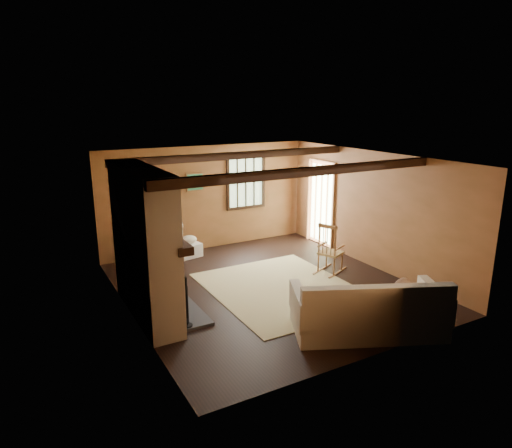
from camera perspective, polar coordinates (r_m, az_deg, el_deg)
ground at (r=8.60m, az=1.40°, el=-7.89°), size 5.50×5.50×0.00m
room_envelope at (r=8.43m, az=1.88°, el=3.28°), size 5.02×5.52×2.44m
fireplace at (r=7.40m, az=-13.58°, el=-3.10°), size 1.02×2.30×2.40m
rug at (r=8.54m, az=3.26°, el=-8.07°), size 2.50×3.00×0.01m
rocking_chair at (r=9.30m, az=9.21°, el=-3.42°), size 0.84×0.67×1.04m
sofa at (r=7.10m, az=13.97°, el=-10.75°), size 2.43×1.81×0.90m
firewood_pile at (r=10.07m, az=-15.03°, el=-4.17°), size 0.69×0.12×0.25m
laundry_basket at (r=10.28m, az=-8.38°, el=-3.25°), size 0.57×0.48×0.30m
basket_pillow at (r=10.21m, az=-8.43°, el=-1.96°), size 0.46×0.41×0.19m
armchair at (r=9.61m, az=-12.67°, el=-3.49°), size 1.08×1.07×0.71m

